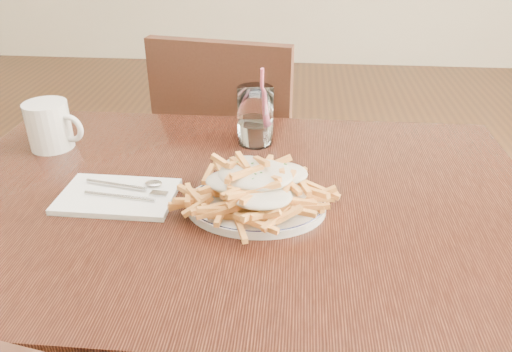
# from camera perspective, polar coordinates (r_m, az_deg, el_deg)

# --- Properties ---
(table) EXTENTS (1.20, 0.80, 0.75)m
(table) POSITION_cam_1_polar(r_m,az_deg,el_deg) (1.03, -2.40, -5.85)
(table) COLOR black
(table) RESTS_ON ground
(chair_far) EXTENTS (0.49, 0.49, 0.92)m
(chair_far) POSITION_cam_1_polar(r_m,az_deg,el_deg) (1.66, -2.76, 2.53)
(chair_far) COLOR black
(chair_far) RESTS_ON ground
(fries_plate) EXTENTS (0.32, 0.30, 0.02)m
(fries_plate) POSITION_cam_1_polar(r_m,az_deg,el_deg) (0.94, 0.00, -3.25)
(fries_plate) COLOR white
(fries_plate) RESTS_ON table
(loaded_fries) EXTENTS (0.31, 0.27, 0.08)m
(loaded_fries) POSITION_cam_1_polar(r_m,az_deg,el_deg) (0.91, 0.00, -0.58)
(loaded_fries) COLOR #D38D40
(loaded_fries) RESTS_ON fries_plate
(napkin) EXTENTS (0.22, 0.15, 0.01)m
(napkin) POSITION_cam_1_polar(r_m,az_deg,el_deg) (1.01, -15.52, -2.23)
(napkin) COLOR white
(napkin) RESTS_ON table
(cutlery) EXTENTS (0.18, 0.08, 0.01)m
(cutlery) POSITION_cam_1_polar(r_m,az_deg,el_deg) (1.01, -15.50, -1.66)
(cutlery) COLOR silver
(cutlery) RESTS_ON napkin
(water_glass) EXTENTS (0.08, 0.08, 0.19)m
(water_glass) POSITION_cam_1_polar(r_m,az_deg,el_deg) (1.17, -0.07, 6.48)
(water_glass) COLOR white
(water_glass) RESTS_ON table
(coffee_mug) EXTENTS (0.14, 0.10, 0.11)m
(coffee_mug) POSITION_cam_1_polar(r_m,az_deg,el_deg) (1.24, -22.48, 5.34)
(coffee_mug) COLOR white
(coffee_mug) RESTS_ON table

